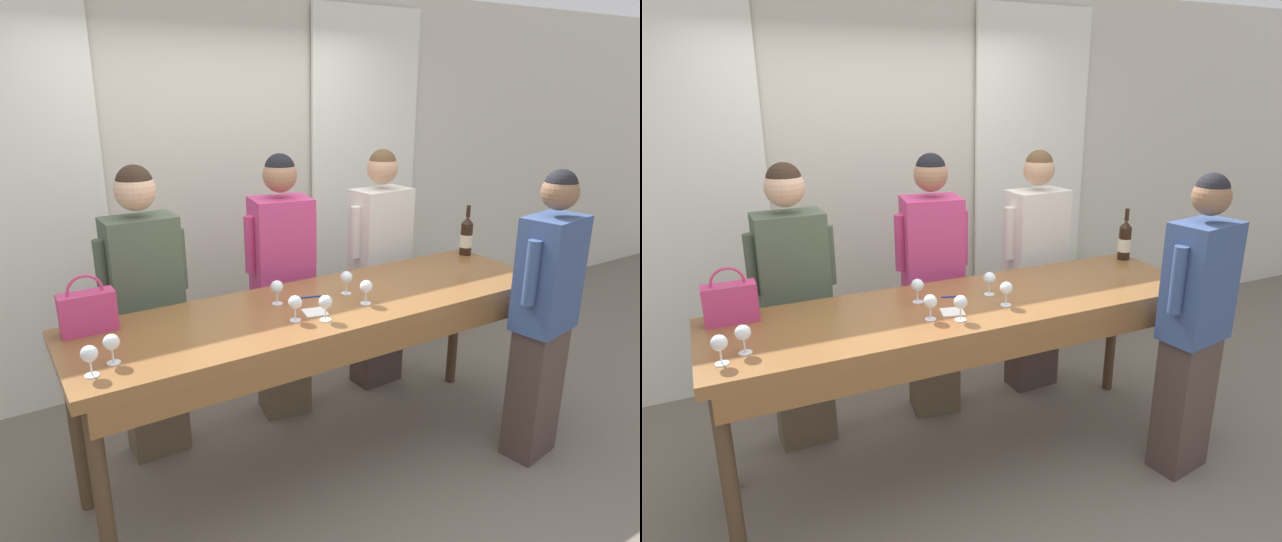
# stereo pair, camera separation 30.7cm
# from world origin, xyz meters

# --- Properties ---
(ground_plane) EXTENTS (18.00, 18.00, 0.00)m
(ground_plane) POSITION_xyz_m (0.00, 0.00, 0.00)
(ground_plane) COLOR #70665B
(wall_back) EXTENTS (12.00, 0.06, 2.80)m
(wall_back) POSITION_xyz_m (0.00, 1.54, 1.40)
(wall_back) COLOR beige
(wall_back) RESTS_ON ground_plane
(curtain_panel_left) EXTENTS (1.02, 0.03, 2.69)m
(curtain_panel_left) POSITION_xyz_m (-1.30, 1.48, 1.34)
(curtain_panel_left) COLOR white
(curtain_panel_left) RESTS_ON ground_plane
(curtain_panel_right) EXTENTS (1.02, 0.03, 2.69)m
(curtain_panel_right) POSITION_xyz_m (1.30, 1.48, 1.34)
(curtain_panel_right) COLOR white
(curtain_panel_right) RESTS_ON ground_plane
(tasting_bar) EXTENTS (2.71, 0.76, 0.99)m
(tasting_bar) POSITION_xyz_m (0.00, -0.02, 0.90)
(tasting_bar) COLOR brown
(tasting_bar) RESTS_ON ground_plane
(wine_bottle) EXTENTS (0.08, 0.08, 0.34)m
(wine_bottle) POSITION_xyz_m (1.28, 0.26, 1.12)
(wine_bottle) COLOR black
(wine_bottle) RESTS_ON tasting_bar
(handbag) EXTENTS (0.25, 0.11, 0.28)m
(handbag) POSITION_xyz_m (-1.16, 0.25, 1.09)
(handbag) COLOR #C63870
(handbag) RESTS_ON tasting_bar
(wine_glass_front_left) EXTENTS (0.07, 0.07, 0.13)m
(wine_glass_front_left) POSITION_xyz_m (0.15, 0.04, 1.08)
(wine_glass_front_left) COLOR white
(wine_glass_front_left) RESTS_ON tasting_bar
(wine_glass_front_mid) EXTENTS (0.07, 0.07, 0.13)m
(wine_glass_front_mid) POSITION_xyz_m (-1.14, -0.14, 1.08)
(wine_glass_front_mid) COLOR white
(wine_glass_front_mid) RESTS_ON tasting_bar
(wine_glass_front_right) EXTENTS (0.07, 0.07, 0.13)m
(wine_glass_front_right) POSITION_xyz_m (0.15, -0.14, 1.08)
(wine_glass_front_right) COLOR white
(wine_glass_front_right) RESTS_ON tasting_bar
(wine_glass_center_left) EXTENTS (0.07, 0.07, 0.13)m
(wine_glass_center_left) POSITION_xyz_m (-0.15, -0.21, 1.08)
(wine_glass_center_left) COLOR white
(wine_glass_center_left) RESTS_ON tasting_bar
(wine_glass_center_mid) EXTENTS (0.07, 0.07, 0.13)m
(wine_glass_center_mid) POSITION_xyz_m (-1.24, -0.21, 1.08)
(wine_glass_center_mid) COLOR white
(wine_glass_center_mid) RESTS_ON tasting_bar
(wine_glass_center_right) EXTENTS (0.07, 0.07, 0.13)m
(wine_glass_center_right) POSITION_xyz_m (-0.25, 0.11, 1.08)
(wine_glass_center_right) COLOR white
(wine_glass_center_right) RESTS_ON tasting_bar
(wine_glass_back_left) EXTENTS (0.07, 0.07, 0.13)m
(wine_glass_back_left) POSITION_xyz_m (-0.28, -0.14, 1.08)
(wine_glass_back_left) COLOR white
(wine_glass_back_left) RESTS_ON tasting_bar
(napkin) EXTENTS (0.14, 0.14, 0.00)m
(napkin) POSITION_xyz_m (-0.14, -0.10, 0.99)
(napkin) COLOR white
(napkin) RESTS_ON tasting_bar
(pen) EXTENTS (0.12, 0.04, 0.01)m
(pen) POSITION_xyz_m (-0.05, 0.10, 0.99)
(pen) COLOR #193399
(pen) RESTS_ON tasting_bar
(guest_olive_jacket) EXTENTS (0.49, 0.25, 1.71)m
(guest_olive_jacket) POSITION_xyz_m (-0.81, 0.62, 0.89)
(guest_olive_jacket) COLOR brown
(guest_olive_jacket) RESTS_ON ground_plane
(guest_pink_top) EXTENTS (0.47, 0.33, 1.71)m
(guest_pink_top) POSITION_xyz_m (0.05, 0.62, 0.88)
(guest_pink_top) COLOR brown
(guest_pink_top) RESTS_ON ground_plane
(guest_cream_sweater) EXTENTS (0.51, 0.26, 1.70)m
(guest_cream_sweater) POSITION_xyz_m (0.82, 0.62, 0.88)
(guest_cream_sweater) COLOR #473833
(guest_cream_sweater) RESTS_ON ground_plane
(host_pouring) EXTENTS (0.47, 0.29, 1.69)m
(host_pouring) POSITION_xyz_m (1.07, -0.57, 0.87)
(host_pouring) COLOR #473833
(host_pouring) RESTS_ON ground_plane
(potted_plant) EXTENTS (0.32, 0.32, 0.67)m
(potted_plant) POSITION_xyz_m (1.80, 1.18, 0.34)
(potted_plant) COLOR #935B3D
(potted_plant) RESTS_ON ground_plane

